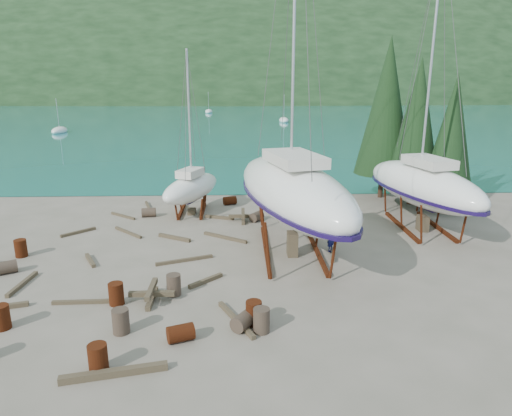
{
  "coord_description": "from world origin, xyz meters",
  "views": [
    {
      "loc": [
        0.48,
        -18.92,
        8.39
      ],
      "look_at": [
        1.26,
        3.0,
        2.3
      ],
      "focal_mm": 32.0,
      "sensor_mm": 36.0,
      "label": 1
    }
  ],
  "objects_px": {
    "large_sailboat_near": "(292,190)",
    "small_sailboat_shore": "(191,187)",
    "large_sailboat_far": "(423,185)",
    "worker": "(332,236)"
  },
  "relations": [
    {
      "from": "large_sailboat_near",
      "to": "small_sailboat_shore",
      "type": "height_order",
      "value": "large_sailboat_near"
    },
    {
      "from": "large_sailboat_near",
      "to": "large_sailboat_far",
      "type": "relative_size",
      "value": 1.23
    },
    {
      "from": "large_sailboat_far",
      "to": "small_sailboat_shore",
      "type": "bearing_deg",
      "value": 151.34
    },
    {
      "from": "large_sailboat_near",
      "to": "small_sailboat_shore",
      "type": "xyz_separation_m",
      "value": [
        -5.77,
        7.31,
        -1.49
      ]
    },
    {
      "from": "large_sailboat_far",
      "to": "worker",
      "type": "height_order",
      "value": "large_sailboat_far"
    },
    {
      "from": "large_sailboat_near",
      "to": "worker",
      "type": "bearing_deg",
      "value": -17.38
    },
    {
      "from": "worker",
      "to": "large_sailboat_far",
      "type": "bearing_deg",
      "value": -27.37
    },
    {
      "from": "large_sailboat_near",
      "to": "large_sailboat_far",
      "type": "height_order",
      "value": "large_sailboat_near"
    },
    {
      "from": "large_sailboat_near",
      "to": "worker",
      "type": "height_order",
      "value": "large_sailboat_near"
    },
    {
      "from": "small_sailboat_shore",
      "to": "large_sailboat_far",
      "type": "bearing_deg",
      "value": 6.69
    }
  ]
}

